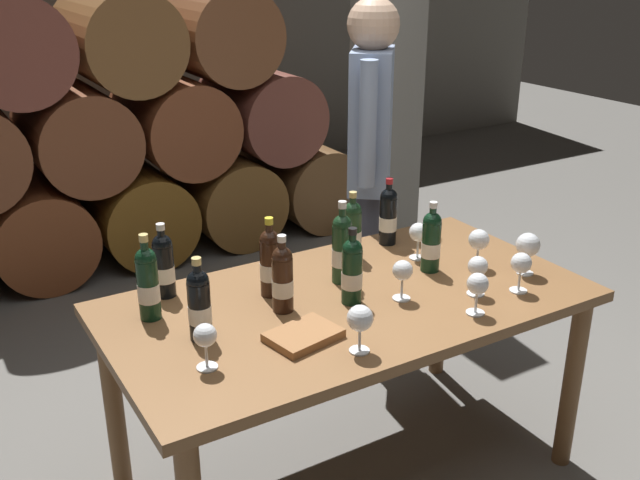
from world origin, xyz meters
name	(u,v)px	position (x,y,z in m)	size (l,w,h in m)	color
ground_plane	(346,471)	(0.00, 0.00, 0.00)	(14.00, 14.00, 0.00)	#66635E
cellar_back_wall	(56,16)	(0.00, 4.20, 1.40)	(10.00, 0.24, 2.80)	slate
barrel_stack	(127,141)	(0.00, 2.60, 0.75)	(3.12, 0.90, 1.69)	brown
stone_pillar	(387,58)	(1.30, 1.60, 1.30)	(0.32, 0.32, 2.60)	slate
dining_table	(349,320)	(0.00, 0.00, 0.67)	(1.70, 0.90, 0.76)	brown
wine_bottle_0	(352,229)	(0.20, 0.29, 0.88)	(0.07, 0.07, 0.28)	#19381E
wine_bottle_1	(164,265)	(-0.55, 0.35, 0.88)	(0.07, 0.07, 0.27)	black
wine_bottle_2	(388,215)	(0.41, 0.34, 0.88)	(0.07, 0.07, 0.28)	black
wine_bottle_3	(352,270)	(-0.01, -0.03, 0.88)	(0.07, 0.07, 0.28)	black
wine_bottle_4	(431,241)	(0.39, 0.04, 0.88)	(0.07, 0.07, 0.28)	black
wine_bottle_5	(270,262)	(-0.23, 0.16, 0.89)	(0.07, 0.07, 0.29)	black
wine_bottle_6	(342,248)	(0.05, 0.13, 0.89)	(0.07, 0.07, 0.31)	#19381E
wine_bottle_7	(283,278)	(-0.25, 0.04, 0.88)	(0.07, 0.07, 0.28)	black
wine_bottle_8	(148,283)	(-0.65, 0.22, 0.89)	(0.07, 0.07, 0.30)	black
wine_bottle_9	(200,304)	(-0.56, 0.00, 0.88)	(0.07, 0.07, 0.28)	black
wine_glass_0	(403,272)	(0.15, -0.10, 0.86)	(0.07, 0.07, 0.15)	white
wine_glass_1	(478,268)	(0.40, -0.21, 0.86)	(0.07, 0.07, 0.15)	white
wine_glass_2	(479,241)	(0.57, -0.03, 0.87)	(0.08, 0.08, 0.15)	white
wine_glass_3	(360,320)	(-0.17, -0.32, 0.87)	(0.08, 0.08, 0.16)	white
wine_glass_4	(521,264)	(0.55, -0.27, 0.87)	(0.07, 0.07, 0.15)	white
wine_glass_5	(528,246)	(0.68, -0.17, 0.87)	(0.09, 0.09, 0.16)	white
wine_glass_6	(205,337)	(-0.61, -0.17, 0.86)	(0.07, 0.07, 0.15)	white
wine_glass_7	(478,285)	(0.30, -0.32, 0.87)	(0.07, 0.07, 0.15)	white
wine_glass_8	(418,234)	(0.42, 0.15, 0.87)	(0.07, 0.07, 0.15)	white
tasting_notebook	(303,335)	(-0.28, -0.17, 0.77)	(0.22, 0.16, 0.03)	#936038
sommelier_presenting	(370,149)	(0.60, 0.75, 1.04)	(0.34, 0.40, 1.72)	#383842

